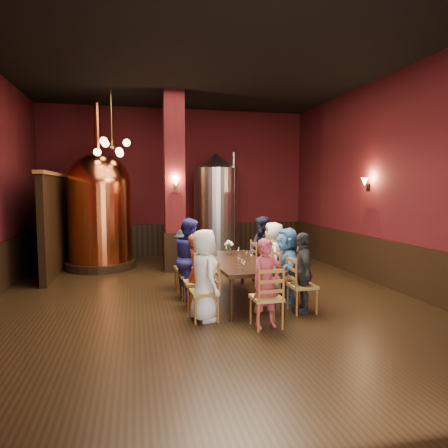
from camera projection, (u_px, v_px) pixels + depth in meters
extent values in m
plane|color=black|center=(205.00, 299.00, 7.61)|extent=(10.00, 10.00, 0.00)
plane|color=black|center=(204.00, 55.00, 7.20)|extent=(10.00, 10.00, 0.00)
cube|color=#450E13|center=(177.00, 183.00, 12.27)|extent=(8.00, 0.02, 4.50)
cube|color=#450E13|center=(339.00, 166.00, 2.55)|extent=(8.00, 0.02, 4.50)
cube|color=#450E13|center=(395.00, 181.00, 8.27)|extent=(0.02, 10.00, 4.50)
cube|color=black|center=(390.00, 264.00, 8.42)|extent=(0.08, 9.90, 1.00)
cube|color=black|center=(178.00, 240.00, 12.39)|extent=(7.90, 0.08, 1.00)
cube|color=#450E13|center=(174.00, 182.00, 10.06)|extent=(0.58, 0.58, 4.50)
cube|color=black|center=(56.00, 225.00, 9.92)|extent=(0.22, 3.50, 2.40)
cube|color=black|center=(238.00, 262.00, 7.51)|extent=(1.07, 2.43, 0.06)
cylinder|color=black|center=(231.00, 299.00, 6.33)|extent=(0.07, 0.07, 0.69)
cylinder|color=black|center=(283.00, 296.00, 6.55)|extent=(0.07, 0.07, 0.69)
cylinder|color=black|center=(203.00, 271.00, 8.53)|extent=(0.07, 0.07, 0.69)
cylinder|color=black|center=(242.00, 269.00, 8.75)|extent=(0.07, 0.07, 0.69)
imported|color=white|center=(204.00, 275.00, 6.33)|extent=(0.60, 0.79, 1.46)
imported|color=#9B361A|center=(197.00, 271.00, 6.99)|extent=(0.33, 0.49, 1.31)
imported|color=navy|center=(190.00, 258.00, 7.61)|extent=(0.46, 0.79, 1.54)
imported|color=black|center=(185.00, 259.00, 8.27)|extent=(0.62, 0.90, 1.28)
imported|color=black|center=(302.00, 272.00, 6.76)|extent=(0.49, 0.85, 1.37)
imported|color=teal|center=(287.00, 265.00, 7.40)|extent=(0.55, 1.32, 1.38)
imported|color=silver|center=(274.00, 257.00, 8.04)|extent=(0.58, 0.77, 1.43)
imported|color=black|center=(262.00, 251.00, 8.68)|extent=(0.50, 0.79, 1.50)
imported|color=#95313D|center=(267.00, 283.00, 6.02)|extent=(0.56, 0.43, 1.35)
cylinder|color=black|center=(101.00, 264.00, 10.55)|extent=(1.81, 1.81, 0.20)
cylinder|color=#C9592E|center=(100.00, 223.00, 10.45)|extent=(2.09, 2.09, 2.01)
sphere|color=#C9592E|center=(99.00, 184.00, 10.36)|extent=(1.60, 1.60, 1.60)
cylinder|color=#C9592E|center=(97.00, 129.00, 10.23)|extent=(0.16, 0.16, 1.30)
cylinder|color=#B2B2B7|center=(216.00, 214.00, 11.69)|extent=(1.31, 1.31, 2.68)
cone|color=#B2B2B7|center=(216.00, 161.00, 11.55)|extent=(1.29, 1.29, 0.43)
cylinder|color=#B2B2B7|center=(234.00, 206.00, 11.34)|extent=(0.09, 0.09, 3.00)
cylinder|color=white|center=(229.00, 251.00, 8.14)|extent=(0.09, 0.09, 0.16)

